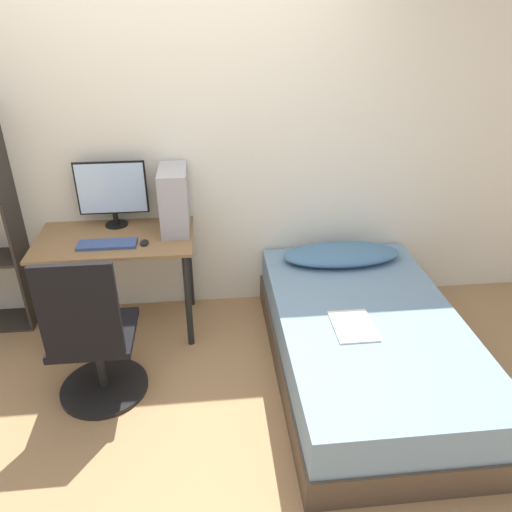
# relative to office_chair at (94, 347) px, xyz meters

# --- Properties ---
(ground_plane) EXTENTS (14.00, 14.00, 0.00)m
(ground_plane) POSITION_rel_office_chair_xyz_m (0.50, -0.34, -0.38)
(ground_plane) COLOR #9E754C
(wall_back) EXTENTS (8.00, 0.05, 2.50)m
(wall_back) POSITION_rel_office_chair_xyz_m (0.50, 1.05, 0.87)
(wall_back) COLOR silver
(wall_back) RESTS_ON ground_plane
(desk) EXTENTS (1.05, 0.61, 0.73)m
(desk) POSITION_rel_office_chair_xyz_m (0.06, 0.73, 0.24)
(desk) COLOR brown
(desk) RESTS_ON ground_plane
(office_chair) EXTENTS (0.53, 0.53, 1.01)m
(office_chair) POSITION_rel_office_chair_xyz_m (0.00, 0.00, 0.00)
(office_chair) COLOR black
(office_chair) RESTS_ON ground_plane
(bed) EXTENTS (1.14, 1.92, 0.44)m
(bed) POSITION_rel_office_chair_xyz_m (1.65, 0.07, -0.16)
(bed) COLOR #4C3D2D
(bed) RESTS_ON ground_plane
(pillow) EXTENTS (0.86, 0.36, 0.11)m
(pillow) POSITION_rel_office_chair_xyz_m (1.65, 0.77, 0.11)
(pillow) COLOR teal
(pillow) RESTS_ON bed
(magazine) EXTENTS (0.24, 0.32, 0.01)m
(magazine) POSITION_rel_office_chair_xyz_m (1.52, -0.04, 0.07)
(magazine) COLOR silver
(magazine) RESTS_ON bed
(monitor) EXTENTS (0.48, 0.16, 0.46)m
(monitor) POSITION_rel_office_chair_xyz_m (0.05, 0.93, 0.61)
(monitor) COLOR black
(monitor) RESTS_ON desk
(keyboard) EXTENTS (0.38, 0.14, 0.02)m
(keyboard) POSITION_rel_office_chair_xyz_m (0.03, 0.60, 0.36)
(keyboard) COLOR #33477A
(keyboard) RESTS_ON desk
(pc_tower) EXTENTS (0.19, 0.38, 0.43)m
(pc_tower) POSITION_rel_office_chair_xyz_m (0.47, 0.82, 0.57)
(pc_tower) COLOR #99999E
(pc_tower) RESTS_ON desk
(mouse) EXTENTS (0.06, 0.09, 0.02)m
(mouse) POSITION_rel_office_chair_xyz_m (0.27, 0.60, 0.36)
(mouse) COLOR black
(mouse) RESTS_ON desk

